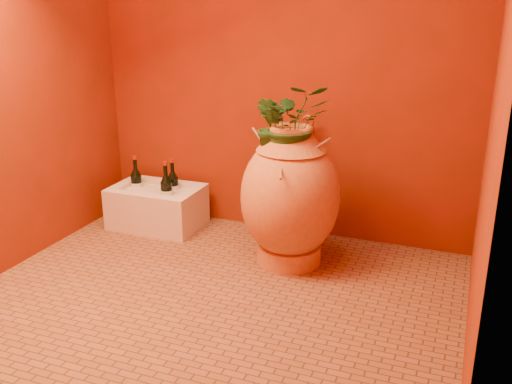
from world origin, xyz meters
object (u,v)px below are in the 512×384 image
at_px(amphora, 290,196).
at_px(wall_tap, 307,129).
at_px(wine_bottle_b, 137,184).
at_px(wine_bottle_c, 173,187).
at_px(stone_basin, 157,207).
at_px(wine_bottle_a, 167,192).

height_order(amphora, wall_tap, amphora).
xyz_separation_m(wine_bottle_b, wine_bottle_c, (0.26, 0.05, -0.00)).
distance_m(amphora, wine_bottle_b, 1.23).
height_order(stone_basin, wine_bottle_c, wine_bottle_c).
relative_size(wine_bottle_b, wine_bottle_c, 1.02).
bearing_deg(wine_bottle_b, amphora, -11.27).
xyz_separation_m(wine_bottle_a, wall_tap, (0.89, 0.22, 0.45)).
distance_m(wine_bottle_a, wine_bottle_b, 0.29).
bearing_deg(amphora, wine_bottle_b, 168.73).
bearing_deg(wine_bottle_c, stone_basin, -135.02).
relative_size(wine_bottle_a, wine_bottle_c, 1.06).
distance_m(stone_basin, wine_bottle_b, 0.23).
bearing_deg(amphora, wine_bottle_c, 162.94).
bearing_deg(wine_bottle_a, amphora, -9.92).
height_order(amphora, stone_basin, amphora).
relative_size(amphora, stone_basin, 1.37).
bearing_deg(wine_bottle_b, wall_tap, 6.88).
distance_m(wine_bottle_b, wine_bottle_c, 0.27).
height_order(stone_basin, wall_tap, wall_tap).
bearing_deg(wine_bottle_a, wall_tap, 13.90).
relative_size(stone_basin, wine_bottle_a, 1.82).
relative_size(wine_bottle_a, wall_tap, 1.78).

